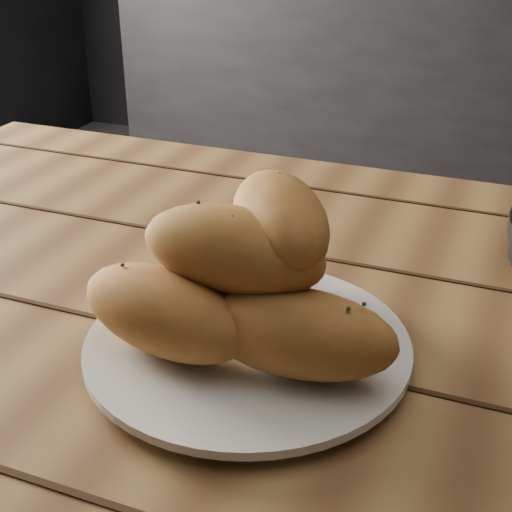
# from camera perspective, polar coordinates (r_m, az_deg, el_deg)

# --- Properties ---
(floor) EXTENTS (4.00, 4.00, 0.00)m
(floor) POSITION_cam_1_polar(r_m,az_deg,el_deg) (1.67, 8.04, -15.16)
(floor) COLOR #38383A
(floor) RESTS_ON ground
(counter) EXTENTS (2.80, 0.60, 0.90)m
(counter) POSITION_cam_1_polar(r_m,az_deg,el_deg) (3.01, 16.91, 13.08)
(counter) COLOR black
(counter) RESTS_ON ground
(table) EXTENTS (1.65, 0.83, 0.75)m
(table) POSITION_cam_1_polar(r_m,az_deg,el_deg) (0.75, 13.98, -12.02)
(table) COLOR olive
(table) RESTS_ON ground
(plate) EXTENTS (0.29, 0.29, 0.02)m
(plate) POSITION_cam_1_polar(r_m,az_deg,el_deg) (0.63, -0.67, -7.28)
(plate) COLOR white
(plate) RESTS_ON table
(bread_rolls) EXTENTS (0.29, 0.24, 0.14)m
(bread_rolls) POSITION_cam_1_polar(r_m,az_deg,el_deg) (0.60, -0.74, -1.73)
(bread_rolls) COLOR #CA7638
(bread_rolls) RESTS_ON plate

